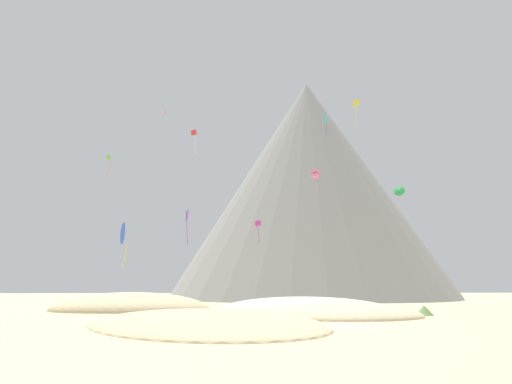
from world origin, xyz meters
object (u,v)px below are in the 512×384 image
bush_ridge_crest (324,310)px  kite_rainbow_high (165,113)px  kite_violet_low (187,219)px  kite_blue_low (123,234)px  rock_massif (313,192)px  bush_near_right (424,310)px  kite_green_mid (399,191)px  kite_lime_mid (108,161)px  kite_yellow_high (356,107)px  bush_far_right (129,309)px  kite_cyan_high (325,120)px  bush_far_left (296,316)px  bush_low_patch (166,310)px  kite_magenta_low (258,224)px  kite_pink_mid (315,174)px  kite_red_high (194,136)px  kite_white_low (282,263)px

bush_ridge_crest → kite_rainbow_high: kite_rainbow_high is taller
kite_violet_low → kite_blue_low: kite_violet_low is taller
rock_massif → kite_rainbow_high: rock_massif is taller
bush_near_right → kite_green_mid: kite_green_mid is taller
kite_lime_mid → kite_rainbow_high: 13.54m
bush_ridge_crest → bush_near_right: bush_near_right is taller
rock_massif → kite_yellow_high: bearing=-94.8°
kite_rainbow_high → bush_far_right: bearing=155.5°
bush_far_right → kite_lime_mid: 32.85m
rock_massif → kite_cyan_high: 35.42m
bush_far_left → bush_low_patch: bearing=138.0°
bush_far_right → kite_cyan_high: (30.42, 23.75, 33.27)m
kite_rainbow_high → bush_low_patch: bearing=165.6°
kite_blue_low → kite_magenta_low: bearing=-60.9°
kite_violet_low → kite_blue_low: size_ratio=0.97×
kite_violet_low → bush_low_patch: bearing=-160.7°
kite_cyan_high → kite_violet_low: 36.08m
bush_near_right → bush_far_right: bearing=158.7°
bush_far_right → kite_blue_low: 9.83m
bush_far_left → kite_green_mid: bearing=53.0°
bush_far_left → kite_rainbow_high: kite_rainbow_high is taller
bush_low_patch → kite_violet_low: bearing=83.0°
kite_pink_mid → kite_green_mid: kite_pink_mid is taller
bush_ridge_crest → kite_red_high: size_ratio=0.56×
kite_violet_low → kite_yellow_high: size_ratio=1.05×
bush_near_right → bush_low_patch: bearing=162.5°
kite_magenta_low → bush_far_right: bearing=-21.3°
kite_white_low → kite_violet_low: 29.13m
kite_yellow_high → kite_blue_low: bearing=-65.9°
bush_ridge_crest → bush_low_patch: size_ratio=0.91×
kite_yellow_high → kite_blue_low: (-31.40, -13.15, -21.28)m
kite_white_low → kite_magenta_low: (-6.04, -15.24, 5.36)m
kite_violet_low → kite_yellow_high: bearing=-63.6°
kite_green_mid → kite_rainbow_high: (-39.75, 7.51, 15.15)m
kite_lime_mid → kite_magenta_low: size_ratio=1.10×
kite_blue_low → bush_ridge_crest: bearing=-122.6°
bush_far_right → kite_red_high: 36.23m
kite_cyan_high → kite_blue_low: size_ratio=0.73×
bush_far_right → kite_violet_low: bearing=52.1°
kite_rainbow_high → kite_magenta_low: bearing=-137.8°
bush_near_right → kite_pink_mid: kite_pink_mid is taller
rock_massif → kite_green_mid: (5.21, -42.15, -8.01)m
bush_ridge_crest → kite_pink_mid: size_ratio=0.59×
kite_cyan_high → kite_lime_mid: kite_cyan_high is taller
bush_ridge_crest → bush_low_patch: 17.44m
bush_near_right → rock_massif: (4.67, 70.09, 26.06)m
bush_far_left → kite_cyan_high: bearing=71.2°
bush_far_left → kite_cyan_high: (13.17, 38.79, 33.30)m
bush_ridge_crest → kite_red_high: 44.40m
kite_green_mid → kite_violet_low: bearing=-128.9°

